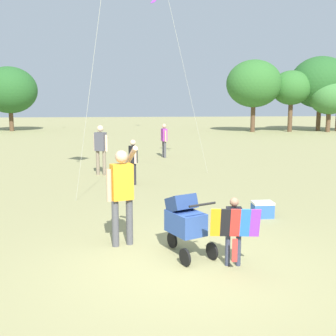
# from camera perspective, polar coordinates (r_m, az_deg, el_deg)

# --- Properties ---
(ground_plane) EXTENTS (120.00, 120.00, 0.00)m
(ground_plane) POSITION_cam_1_polar(r_m,az_deg,el_deg) (6.70, 2.13, -13.10)
(ground_plane) COLOR #938E5B
(treeline_distant) EXTENTS (39.72, 7.17, 6.13)m
(treeline_distant) POSITION_cam_1_polar(r_m,az_deg,el_deg) (34.57, 1.87, 11.11)
(treeline_distant) COLOR brown
(treeline_distant) RESTS_ON ground
(child_with_butterfly_kite) EXTENTS (0.75, 0.40, 1.08)m
(child_with_butterfly_kite) POSITION_cam_1_polar(r_m,az_deg,el_deg) (6.53, 8.93, -7.73)
(child_with_butterfly_kite) COLOR #33384C
(child_with_butterfly_kite) RESTS_ON ground
(person_adult_flyer) EXTENTS (0.55, 0.62, 1.77)m
(person_adult_flyer) POSITION_cam_1_polar(r_m,az_deg,el_deg) (7.34, -6.29, -2.82)
(person_adult_flyer) COLOR #4C4C51
(person_adult_flyer) RESTS_ON ground
(stroller) EXTENTS (0.81, 1.10, 1.03)m
(stroller) POSITION_cam_1_polar(r_m,az_deg,el_deg) (6.94, 2.31, -6.98)
(stroller) COLOR black
(stroller) RESTS_ON ground
(person_red_shirt) EXTENTS (0.49, 0.38, 1.70)m
(person_red_shirt) POSITION_cam_1_polar(r_m,az_deg,el_deg) (14.51, -9.12, 2.98)
(person_red_shirt) COLOR #7F705B
(person_red_shirt) RESTS_ON ground
(person_couple_left) EXTENTS (0.27, 0.48, 1.51)m
(person_couple_left) POSITION_cam_1_polar(r_m,az_deg,el_deg) (18.79, -0.53, 4.12)
(person_couple_left) COLOR #4C4C51
(person_couple_left) RESTS_ON ground
(person_kid_running) EXTENTS (0.27, 0.42, 1.37)m
(person_kid_running) POSITION_cam_1_polar(r_m,az_deg,el_deg) (12.78, -4.75, 1.34)
(person_kid_running) COLOR #232328
(person_kid_running) RESTS_ON ground
(cooler_box) EXTENTS (0.45, 0.33, 0.35)m
(cooler_box) POSITION_cam_1_polar(r_m,az_deg,el_deg) (9.47, 12.69, -5.50)
(cooler_box) COLOR #2D5BB7
(cooler_box) RESTS_ON ground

